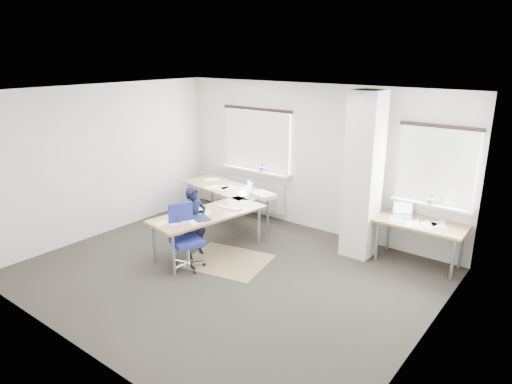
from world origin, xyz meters
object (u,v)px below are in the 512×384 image
Objects in this scene: task_chair at (187,250)px; person at (195,222)px; desk_side at (421,225)px; desk_main at (221,201)px.

task_chair is 0.58m from person.
task_chair is (-2.91, -2.39, -0.40)m from desk_side.
task_chair is at bearing -61.73° from desk_main.
task_chair reaches higher than desk_main.
person is (-3.14, -1.96, -0.09)m from desk_side.
person is (0.20, -0.88, -0.09)m from desk_main.
task_chair is at bearing -141.29° from desk_side.
desk_side reaches higher than task_chair.
desk_side is (3.34, 1.08, -0.01)m from desk_main.
person is at bearing -148.77° from desk_side.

